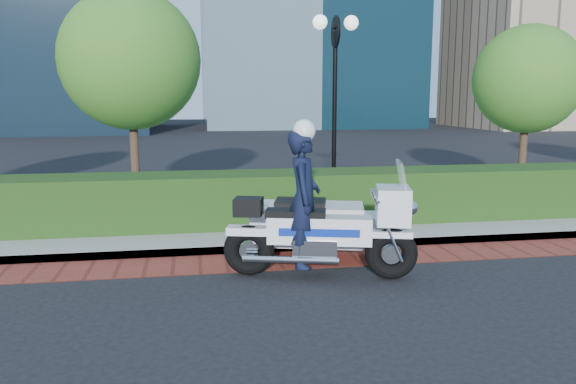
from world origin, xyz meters
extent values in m
plane|color=black|center=(0.00, 0.00, 0.00)|extent=(120.00, 120.00, 0.00)
cube|color=maroon|center=(0.00, 1.50, 0.01)|extent=(60.00, 1.00, 0.01)
cube|color=gray|center=(0.00, 6.00, 0.07)|extent=(60.00, 8.00, 0.15)
cube|color=black|center=(0.00, 3.60, 0.65)|extent=(18.00, 1.20, 1.00)
cylinder|color=black|center=(1.00, 5.20, 0.30)|extent=(0.30, 0.30, 0.30)
cylinder|color=black|center=(1.00, 5.20, 2.15)|extent=(0.10, 0.10, 3.70)
cylinder|color=black|center=(1.00, 5.20, 4.00)|extent=(0.04, 0.70, 0.70)
sphere|color=white|center=(0.65, 5.20, 4.20)|extent=(0.32, 0.32, 0.32)
sphere|color=white|center=(1.35, 5.20, 4.20)|extent=(0.32, 0.32, 0.32)
cylinder|color=#332319|center=(-3.50, 6.50, 1.23)|extent=(0.20, 0.20, 2.17)
sphere|color=#2A5A16|center=(-3.50, 6.50, 3.44)|extent=(3.20, 3.20, 3.20)
cylinder|color=#332319|center=(6.50, 6.50, 1.11)|extent=(0.20, 0.20, 1.92)
sphere|color=#2A5A16|center=(6.50, 6.50, 3.05)|extent=(2.80, 2.80, 2.80)
torus|color=black|center=(-1.37, 0.87, 0.38)|extent=(0.79, 0.42, 0.76)
torus|color=black|center=(0.62, 0.33, 0.38)|extent=(0.79, 0.42, 0.76)
cube|color=silver|center=(-0.38, 0.60, 0.71)|extent=(1.54, 0.74, 0.39)
cube|color=silver|center=(-0.43, 0.61, 0.44)|extent=(0.73, 0.61, 0.32)
cube|color=silver|center=(0.62, 0.33, 1.09)|extent=(0.61, 0.73, 0.52)
cube|color=silver|center=(0.73, 0.30, 1.49)|extent=(0.28, 0.59, 0.46)
cube|color=black|center=(-0.71, 0.69, 0.94)|extent=(0.92, 0.55, 0.11)
cube|color=black|center=(-1.37, 0.87, 1.03)|extent=(0.48, 0.46, 0.25)
cube|color=silver|center=(-0.35, 1.60, 0.57)|extent=(1.93, 1.24, 0.63)
cube|color=black|center=(-0.46, 1.63, 0.92)|extent=(0.92, 0.76, 0.09)
torus|color=black|center=(-0.32, 2.16, 0.29)|extent=(0.60, 0.33, 0.57)
imported|color=black|center=(-0.60, 0.66, 1.16)|extent=(0.64, 0.82, 1.98)
sphere|color=white|center=(-0.60, 0.66, 2.13)|extent=(0.32, 0.32, 0.32)
camera|label=1|loc=(-2.15, -7.09, 2.60)|focal=35.00mm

